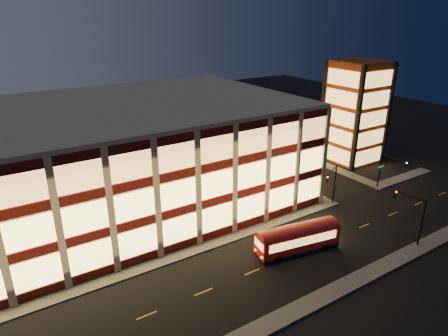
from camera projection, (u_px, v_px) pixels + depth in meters
ground at (192, 256)px, 45.11m from camera, size 200.00×200.00×0.00m
sidewalk_office_south at (164, 260)px, 44.35m from camera, size 54.00×2.00×0.15m
sidewalk_office_east at (261, 169)px, 69.98m from camera, size 2.00×30.00×0.15m
sidewalk_tower_south at (401, 178)px, 66.07m from camera, size 14.00×2.00×0.15m
sidewalk_tower_west at (307, 157)px, 75.54m from camera, size 2.00×30.00×0.15m
sidewalk_near at (263, 327)px, 34.93m from camera, size 100.00×2.00×0.15m
office_building at (112, 158)px, 54.19m from camera, size 50.45×30.45×14.50m
stair_tower at (355, 112)px, 71.34m from camera, size 8.60×8.60×18.00m
traffic_signal_far at (332, 180)px, 55.01m from camera, size 3.79×1.87×6.00m
traffic_signal_right at (389, 166)px, 60.04m from camera, size 1.20×4.37×6.00m
traffic_signal_near at (412, 210)px, 46.85m from camera, size 0.32×4.45×6.00m
trolley_bus at (298, 237)px, 45.50m from camera, size 10.18×4.17×3.35m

